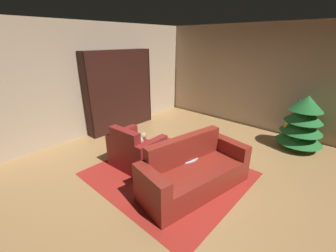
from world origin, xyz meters
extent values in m
plane|color=#9D7547|center=(0.00, 0.00, 0.00)|extent=(7.28, 7.28, 0.00)
cube|color=tan|center=(0.00, 3.06, 1.36)|extent=(5.79, 0.06, 2.71)
cube|color=tan|center=(-2.87, 0.00, 1.36)|extent=(0.06, 6.19, 2.71)
cube|color=maroon|center=(-0.11, -0.33, 0.00)|extent=(2.56, 2.35, 0.01)
cube|color=black|center=(-2.49, 0.51, 1.04)|extent=(0.03, 1.93, 2.07)
cube|color=black|center=(-2.65, 1.46, 1.04)|extent=(0.33, 0.02, 2.07)
cube|color=black|center=(-2.65, -0.44, 1.04)|extent=(0.33, 0.03, 2.07)
cube|color=black|center=(-2.65, 0.51, 0.01)|extent=(0.31, 1.88, 0.03)
cube|color=black|center=(-2.65, 0.51, 0.35)|extent=(0.31, 1.88, 0.03)
cube|color=black|center=(-2.65, 0.51, 0.69)|extent=(0.31, 1.88, 0.02)
cube|color=black|center=(-2.65, 0.51, 1.04)|extent=(0.31, 1.88, 0.02)
cube|color=black|center=(-2.65, 0.51, 1.38)|extent=(0.31, 1.88, 0.02)
cube|color=black|center=(-2.65, 0.51, 1.72)|extent=(0.31, 1.88, 0.02)
cube|color=black|center=(-2.65, 0.51, 2.06)|extent=(0.31, 1.88, 0.03)
cube|color=black|center=(-2.77, 0.51, 0.98)|extent=(0.05, 0.87, 0.55)
cube|color=black|center=(-2.75, 0.51, 0.98)|extent=(0.03, 0.90, 0.58)
cube|color=orange|center=(-2.68, 1.41, 0.14)|extent=(0.25, 0.05, 0.23)
cube|color=#452C33|center=(-2.70, 1.35, 0.17)|extent=(0.21, 0.04, 0.29)
cube|color=gold|center=(-2.69, 1.31, 0.14)|extent=(0.23, 0.03, 0.24)
cube|color=red|center=(-2.68, 1.27, 0.13)|extent=(0.25, 0.04, 0.22)
cube|color=teal|center=(-2.69, 1.22, 0.15)|extent=(0.22, 0.05, 0.26)
cube|color=#97469E|center=(-2.73, 1.18, 0.15)|extent=(0.16, 0.03, 0.25)
cube|color=orange|center=(-2.70, 1.39, 0.51)|extent=(0.22, 0.04, 0.29)
cube|color=#BBAE8D|center=(-2.71, 1.34, 0.48)|extent=(0.19, 0.03, 0.22)
cube|color=gold|center=(-2.71, 1.29, 0.50)|extent=(0.19, 0.04, 0.27)
cube|color=#317E4E|center=(-2.71, 1.25, 0.48)|extent=(0.19, 0.04, 0.22)
cube|color=red|center=(-2.70, 1.22, 0.47)|extent=(0.21, 0.03, 0.21)
cube|color=gold|center=(-2.70, 1.18, 0.49)|extent=(0.21, 0.04, 0.24)
cube|color=red|center=(-2.72, 1.42, 1.51)|extent=(0.17, 0.04, 0.25)
cube|color=brown|center=(-2.68, 1.37, 1.52)|extent=(0.24, 0.03, 0.26)
cube|color=#144B97|center=(-2.69, 1.33, 1.53)|extent=(0.22, 0.05, 0.28)
cube|color=#347B43|center=(-2.72, 1.27, 1.53)|extent=(0.18, 0.04, 0.28)
cube|color=#3D873E|center=(-2.71, 1.21, 1.51)|extent=(0.20, 0.05, 0.25)
cube|color=red|center=(-2.71, 1.16, 1.53)|extent=(0.18, 0.05, 0.27)
cube|color=teal|center=(-2.72, 1.12, 1.52)|extent=(0.17, 0.03, 0.26)
cube|color=#338531|center=(-2.72, 1.08, 1.52)|extent=(0.17, 0.04, 0.27)
cube|color=#10767F|center=(-2.72, 1.42, 1.87)|extent=(0.16, 0.03, 0.28)
cube|color=orange|center=(-2.69, 1.38, 1.85)|extent=(0.24, 0.04, 0.23)
cube|color=#24733B|center=(-2.71, 1.32, 1.83)|extent=(0.19, 0.05, 0.19)
cube|color=#B5AD97|center=(-2.73, 1.27, 1.86)|extent=(0.16, 0.05, 0.25)
cube|color=#A7A9A1|center=(-2.68, 1.21, 1.82)|extent=(0.24, 0.05, 0.18)
cube|color=maroon|center=(-0.76, -0.53, 0.21)|extent=(0.70, 0.73, 0.42)
cube|color=maroon|center=(-0.74, -0.80, 0.64)|extent=(0.68, 0.19, 0.42)
cube|color=maroon|center=(-0.35, -0.51, 0.33)|extent=(0.18, 0.70, 0.66)
cube|color=maroon|center=(-1.16, -0.55, 0.33)|extent=(0.18, 0.70, 0.66)
ellipsoid|color=#9D7E64|center=(-0.81, -0.46, 0.51)|extent=(0.29, 0.19, 0.18)
sphere|color=#9D7E64|center=(-0.79, -0.33, 0.57)|extent=(0.13, 0.13, 0.13)
cube|color=maroon|center=(0.50, -0.37, 0.20)|extent=(1.00, 1.60, 0.40)
cube|color=maroon|center=(0.22, -0.32, 0.62)|extent=(0.44, 1.49, 0.45)
cube|color=maroon|center=(0.34, -1.19, 0.32)|extent=(0.75, 0.32, 0.65)
cube|color=maroon|center=(0.66, 0.45, 0.32)|extent=(0.75, 0.32, 0.65)
cylinder|color=black|center=(0.22, -0.17, 0.20)|extent=(0.04, 0.04, 0.39)
cylinder|color=black|center=(-0.05, -0.04, 0.20)|extent=(0.04, 0.04, 0.39)
cylinder|color=black|center=(-0.03, -0.33, 0.20)|extent=(0.04, 0.04, 0.39)
cylinder|color=silver|center=(0.05, -0.18, 0.40)|extent=(0.63, 0.63, 0.02)
cube|color=gray|center=(0.05, -0.19, 0.42)|extent=(0.17, 0.12, 0.02)
cube|color=#38558D|center=(0.05, -0.20, 0.44)|extent=(0.22, 0.12, 0.03)
cube|color=#B53622|center=(0.06, -0.20, 0.47)|extent=(0.18, 0.17, 0.03)
cube|color=#477748|center=(0.06, -0.20, 0.50)|extent=(0.24, 0.19, 0.03)
cylinder|color=navy|center=(0.08, -0.35, 0.51)|extent=(0.07, 0.07, 0.20)
cylinder|color=navy|center=(0.08, -0.35, 0.64)|extent=(0.03, 0.03, 0.07)
cylinder|color=brown|center=(1.35, 2.42, 0.07)|extent=(0.08, 0.08, 0.15)
cone|color=#21662C|center=(1.35, 2.42, 0.31)|extent=(0.95, 0.95, 0.33)
cone|color=#21662C|center=(1.35, 2.42, 0.56)|extent=(0.86, 0.86, 0.33)
cone|color=#21662C|center=(1.35, 2.42, 0.81)|extent=(0.77, 0.77, 0.33)
cone|color=#21662C|center=(1.35, 2.42, 1.05)|extent=(0.68, 0.68, 0.33)
sphere|color=yellow|center=(1.07, 2.21, 0.52)|extent=(0.06, 0.06, 0.06)
sphere|color=yellow|center=(1.00, 2.44, 0.60)|extent=(0.06, 0.06, 0.06)
sphere|color=blue|center=(1.36, 2.78, 0.50)|extent=(0.06, 0.06, 0.06)
sphere|color=yellow|center=(1.10, 2.18, 0.59)|extent=(0.06, 0.06, 0.06)
sphere|color=blue|center=(1.17, 2.63, 1.02)|extent=(0.07, 0.07, 0.07)
camera|label=1|loc=(2.19, -2.88, 2.31)|focal=23.44mm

